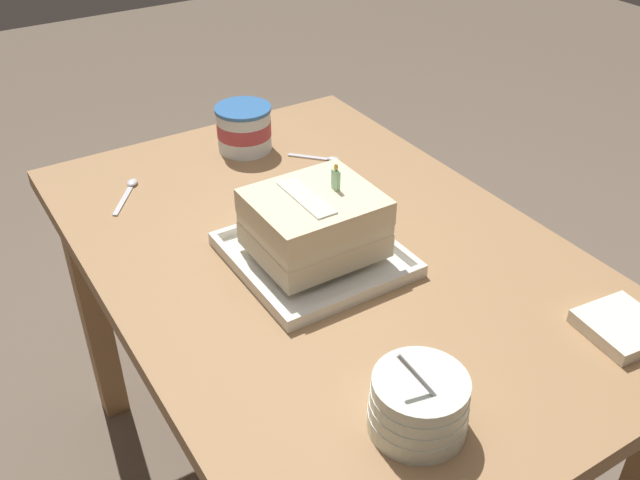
# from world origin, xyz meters

# --- Properties ---
(dining_table) EXTENTS (1.17, 0.79, 0.71)m
(dining_table) POSITION_xyz_m (0.00, 0.00, 0.61)
(dining_table) COLOR #9E754C
(dining_table) RESTS_ON ground_plane
(foil_tray) EXTENTS (0.29, 0.28, 0.02)m
(foil_tray) POSITION_xyz_m (0.02, -0.04, 0.72)
(foil_tray) COLOR silver
(foil_tray) RESTS_ON dining_table
(birthday_cake) EXTENTS (0.18, 0.21, 0.16)m
(birthday_cake) POSITION_xyz_m (0.02, -0.04, 0.79)
(birthday_cake) COLOR beige
(birthday_cake) RESTS_ON foil_tray
(bowl_stack) EXTENTS (0.13, 0.13, 0.14)m
(bowl_stack) POSITION_xyz_m (0.42, -0.12, 0.75)
(bowl_stack) COLOR silver
(bowl_stack) RESTS_ON dining_table
(ice_cream_tub) EXTENTS (0.13, 0.13, 0.10)m
(ice_cream_tub) POSITION_xyz_m (-0.43, 0.06, 0.76)
(ice_cream_tub) COLOR white
(ice_cream_tub) RESTS_ON dining_table
(serving_spoon_near_tray) EXTENTS (0.10, 0.09, 0.01)m
(serving_spoon_near_tray) POSITION_xyz_m (-0.29, 0.18, 0.71)
(serving_spoon_near_tray) COLOR silver
(serving_spoon_near_tray) RESTS_ON dining_table
(serving_spoon_by_bowls) EXTENTS (0.12, 0.09, 0.01)m
(serving_spoon_by_bowls) POSITION_xyz_m (-0.39, -0.23, 0.72)
(serving_spoon_by_bowls) COLOR silver
(serving_spoon_by_bowls) RESTS_ON dining_table
(napkin_pile) EXTENTS (0.13, 0.12, 0.02)m
(napkin_pile) POSITION_xyz_m (0.44, 0.27, 0.72)
(napkin_pile) COLOR silver
(napkin_pile) RESTS_ON dining_table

